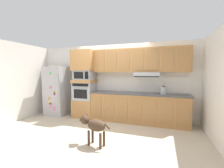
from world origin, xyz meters
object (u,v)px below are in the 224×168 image
screwdriver (119,92)px  dog (94,125)px  refrigerator (57,91)px  electric_kettle (163,90)px  microwave (84,75)px  built_in_oven (85,91)px

screwdriver → dog: (-0.04, -1.79, -0.50)m
refrigerator → electric_kettle: 3.71m
microwave → electric_kettle: bearing=-1.0°
built_in_oven → electric_kettle: built_in_oven is taller
refrigerator → microwave: (1.10, 0.07, 0.58)m
electric_kettle → dog: bearing=-128.7°
screwdriver → dog: 1.86m
dog → microwave: bearing=-44.9°
refrigerator → screwdriver: refrigerator is taller
screwdriver → electric_kettle: (1.36, -0.05, 0.10)m
microwave → screwdriver: size_ratio=4.72×
screwdriver → microwave: bearing=179.9°
refrigerator → dog: 2.91m
screwdriver → dog: bearing=-91.1°
refrigerator → dog: refrigerator is taller
built_in_oven → microwave: bearing=-0.8°
electric_kettle → dog: electric_kettle is taller
built_in_oven → dog: built_in_oven is taller
built_in_oven → electric_kettle: (2.61, -0.05, 0.13)m
refrigerator → electric_kettle: refrigerator is taller
electric_kettle → microwave: bearing=179.0°
refrigerator → microwave: size_ratio=2.73×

